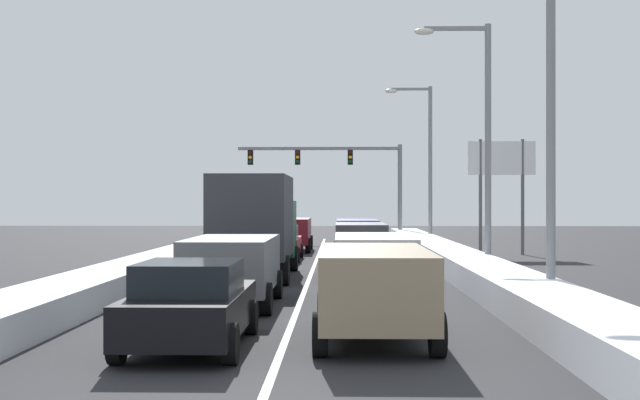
# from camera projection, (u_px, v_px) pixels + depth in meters

# --- Properties ---
(ground_plane) EXTENTS (121.60, 121.60, 0.00)m
(ground_plane) POSITION_uv_depth(u_px,v_px,m) (308.00, 281.00, 27.38)
(ground_plane) COLOR #28282B
(lane_stripe_between_right_lane_and_center_lane) EXTENTS (0.14, 51.44, 0.01)m
(lane_stripe_between_right_lane_and_center_lane) POSITION_uv_depth(u_px,v_px,m) (313.00, 269.00, 32.05)
(lane_stripe_between_right_lane_and_center_lane) COLOR silver
(lane_stripe_between_right_lane_and_center_lane) RESTS_ON ground
(snow_bank_right_shoulder) EXTENTS (1.72, 51.44, 0.73)m
(snow_bank_right_shoulder) POSITION_uv_depth(u_px,v_px,m) (455.00, 260.00, 31.93)
(snow_bank_right_shoulder) COLOR white
(snow_bank_right_shoulder) RESTS_ON ground
(snow_bank_left_shoulder) EXTENTS (1.82, 51.44, 0.69)m
(snow_bank_left_shoulder) POSITION_uv_depth(u_px,v_px,m) (172.00, 260.00, 32.17)
(snow_bank_left_shoulder) COLOR white
(snow_bank_left_shoulder) RESTS_ON ground
(suv_tan_right_lane_nearest) EXTENTS (2.16, 4.90, 1.67)m
(suv_tan_right_lane_nearest) POSITION_uv_depth(u_px,v_px,m) (375.00, 285.00, 15.70)
(suv_tan_right_lane_nearest) COLOR #937F60
(suv_tan_right_lane_nearest) RESTS_ON ground
(suv_silver_right_lane_second) EXTENTS (2.16, 4.90, 1.67)m
(suv_silver_right_lane_second) POSITION_uv_depth(u_px,v_px,m) (373.00, 261.00, 21.91)
(suv_silver_right_lane_second) COLOR #B7BABF
(suv_silver_right_lane_second) RESTS_ON ground
(sedan_white_right_lane_third) EXTENTS (2.00, 4.50, 1.51)m
(sedan_white_right_lane_third) POSITION_uv_depth(u_px,v_px,m) (360.00, 256.00, 27.73)
(sedan_white_right_lane_third) COLOR silver
(sedan_white_right_lane_third) RESTS_ON ground
(suv_charcoal_right_lane_fourth) EXTENTS (2.16, 4.90, 1.67)m
(suv_charcoal_right_lane_fourth) POSITION_uv_depth(u_px,v_px,m) (360.00, 240.00, 33.90)
(suv_charcoal_right_lane_fourth) COLOR #38383D
(suv_charcoal_right_lane_fourth) RESTS_ON ground
(suv_navy_right_lane_fifth) EXTENTS (2.16, 4.90, 1.67)m
(suv_navy_right_lane_fifth) POSITION_uv_depth(u_px,v_px,m) (357.00, 233.00, 40.89)
(suv_navy_right_lane_fifth) COLOR navy
(suv_navy_right_lane_fifth) RESTS_ON ground
(sedan_black_center_lane_nearest) EXTENTS (2.00, 4.50, 1.51)m
(sedan_black_center_lane_nearest) POSITION_uv_depth(u_px,v_px,m) (191.00, 304.00, 14.87)
(sedan_black_center_lane_nearest) COLOR black
(sedan_black_center_lane_nearest) RESTS_ON ground
(suv_gray_center_lane_second) EXTENTS (2.16, 4.90, 1.67)m
(suv_gray_center_lane_second) POSITION_uv_depth(u_px,v_px,m) (233.00, 264.00, 20.81)
(suv_gray_center_lane_second) COLOR slate
(suv_gray_center_lane_second) RESTS_ON ground
(box_truck_center_lane_third) EXTENTS (2.53, 7.20, 3.36)m
(box_truck_center_lane_third) POSITION_uv_depth(u_px,v_px,m) (255.00, 221.00, 28.34)
(box_truck_center_lane_third) COLOR #1E5633
(box_truck_center_lane_third) RESTS_ON ground
(sedan_red_center_lane_fourth) EXTENTS (2.00, 4.50, 1.51)m
(sedan_red_center_lane_fourth) POSITION_uv_depth(u_px,v_px,m) (278.00, 243.00, 36.85)
(sedan_red_center_lane_fourth) COLOR maroon
(sedan_red_center_lane_fourth) RESTS_ON ground
(suv_maroon_center_lane_fifth) EXTENTS (2.16, 4.90, 1.67)m
(suv_maroon_center_lane_fifth) POSITION_uv_depth(u_px,v_px,m) (290.00, 231.00, 43.63)
(suv_maroon_center_lane_fifth) COLOR maroon
(suv_maroon_center_lane_fifth) RESTS_ON ground
(traffic_light_gantry) EXTENTS (10.60, 0.47, 6.20)m
(traffic_light_gantry) POSITION_uv_depth(u_px,v_px,m) (342.00, 167.00, 55.40)
(traffic_light_gantry) COLOR slate
(traffic_light_gantry) RESTS_ON ground
(street_lamp_right_near) EXTENTS (2.66, 0.36, 8.02)m
(street_lamp_right_near) POSITION_uv_depth(u_px,v_px,m) (535.00, 105.00, 20.24)
(street_lamp_right_near) COLOR gray
(street_lamp_right_near) RESTS_ON ground
(street_lamp_right_mid) EXTENTS (2.66, 0.36, 8.66)m
(street_lamp_right_mid) POSITION_uv_depth(u_px,v_px,m) (478.00, 126.00, 29.59)
(street_lamp_right_mid) COLOR gray
(street_lamp_right_mid) RESTS_ON ground
(street_lamp_right_far) EXTENTS (2.66, 0.36, 9.01)m
(street_lamp_right_far) POSITION_uv_depth(u_px,v_px,m) (424.00, 152.00, 48.29)
(street_lamp_right_far) COLOR gray
(street_lamp_right_far) RESTS_ON ground
(roadside_sign_right) EXTENTS (3.20, 0.16, 5.50)m
(roadside_sign_right) POSITION_uv_depth(u_px,v_px,m) (502.00, 170.00, 40.86)
(roadside_sign_right) COLOR #59595B
(roadside_sign_right) RESTS_ON ground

